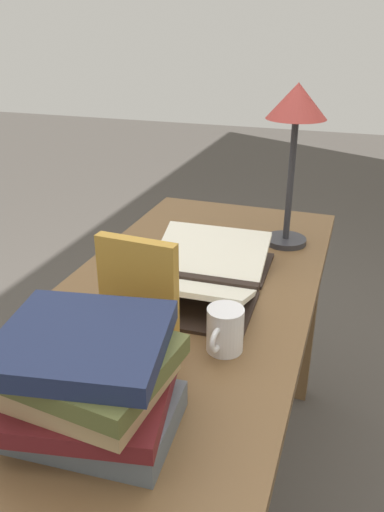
# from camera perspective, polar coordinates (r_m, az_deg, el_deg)

# --- Properties ---
(ground_plane) EXTENTS (12.00, 12.00, 0.00)m
(ground_plane) POSITION_cam_1_polar(r_m,az_deg,el_deg) (1.66, -0.68, -26.29)
(ground_plane) COLOR #47423D
(reading_desk) EXTENTS (1.29, 0.60, 0.72)m
(reading_desk) POSITION_cam_1_polar(r_m,az_deg,el_deg) (1.25, -0.82, -8.51)
(reading_desk) COLOR brown
(reading_desk) RESTS_ON ground_plane
(open_book) EXTENTS (0.44, 0.31, 0.08)m
(open_book) POSITION_cam_1_polar(r_m,az_deg,el_deg) (1.21, 0.94, -2.20)
(open_book) COLOR black
(open_book) RESTS_ON reading_desk
(book_stack_tall) EXTENTS (0.26, 0.28, 0.18)m
(book_stack_tall) POSITION_cam_1_polar(r_m,az_deg,el_deg) (0.79, -11.85, -13.76)
(book_stack_tall) COLOR slate
(book_stack_tall) RESTS_ON reading_desk
(book_standing_upright) EXTENTS (0.03, 0.16, 0.23)m
(book_standing_upright) POSITION_cam_1_polar(r_m,az_deg,el_deg) (0.93, -6.04, -4.71)
(book_standing_upright) COLOR #BC8933
(book_standing_upright) RESTS_ON reading_desk
(reading_lamp) EXTENTS (0.16, 0.16, 0.44)m
(reading_lamp) POSITION_cam_1_polar(r_m,az_deg,el_deg) (1.37, 11.79, 15.22)
(reading_lamp) COLOR #2D2D33
(reading_lamp) RESTS_ON reading_desk
(coffee_mug) EXTENTS (0.10, 0.07, 0.09)m
(coffee_mug) POSITION_cam_1_polar(r_m,az_deg,el_deg) (0.96, 3.75, -8.44)
(coffee_mug) COLOR white
(coffee_mug) RESTS_ON reading_desk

